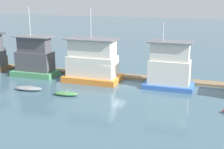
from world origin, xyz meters
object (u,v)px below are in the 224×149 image
houseboat_blue (169,67)px  dinghy_grey (28,88)px  houseboat_green (35,59)px  houseboat_orange (92,62)px  dinghy_green (66,93)px  mooring_post_far_right (7,62)px

houseboat_blue → dinghy_grey: size_ratio=2.26×
dinghy_grey → houseboat_green: bearing=115.0°
houseboat_green → houseboat_blue: (17.45, 0.19, 0.23)m
houseboat_orange → houseboat_blue: (9.35, 0.20, 0.01)m
dinghy_grey → dinghy_green: size_ratio=1.20×
houseboat_green → dinghy_green: bearing=-39.1°
houseboat_blue → mooring_post_far_right: (-23.22, 1.58, -1.39)m
houseboat_orange → dinghy_grey: size_ratio=2.66×
houseboat_orange → dinghy_green: (-0.56, -6.13, -2.16)m
houseboat_blue → houseboat_orange: bearing=-178.8°
dinghy_grey → dinghy_green: 4.81m
mooring_post_far_right → dinghy_green: bearing=-30.7°
houseboat_green → houseboat_orange: (8.10, -0.01, 0.21)m
dinghy_green → mooring_post_far_right: bearing=149.3°
houseboat_blue → dinghy_grey: houseboat_blue is taller
dinghy_grey → mooring_post_far_right: 11.48m
dinghy_grey → houseboat_blue: bearing=22.5°
dinghy_green → houseboat_orange: bearing=84.8°
houseboat_green → houseboat_blue: bearing=0.6°
houseboat_orange → houseboat_blue: size_ratio=1.18×
houseboat_green → dinghy_grey: 6.79m
dinghy_grey → houseboat_orange: bearing=47.7°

